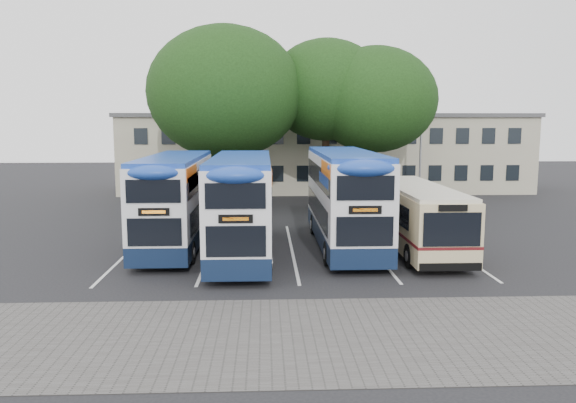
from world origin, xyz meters
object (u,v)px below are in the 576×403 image
at_px(tree_left, 225,92).
at_px(bus_single, 416,213).
at_px(bus_dd_mid, 242,201).
at_px(bus_dd_left, 176,197).
at_px(lamp_post, 421,129).
at_px(tree_right, 375,100).
at_px(tree_mid, 326,90).
at_px(bus_dd_right, 344,195).

xyz_separation_m(tree_left, bus_single, (9.03, -12.11, -5.79)).
height_order(bus_dd_mid, bus_single, bus_dd_mid).
xyz_separation_m(tree_left, bus_dd_left, (-1.50, -11.20, -5.14)).
bearing_deg(lamp_post, bus_dd_left, -136.52).
height_order(tree_right, bus_single, tree_right).
xyz_separation_m(lamp_post, tree_right, (-3.73, -2.14, 1.87)).
bearing_deg(lamp_post, tree_mid, -169.31).
bearing_deg(bus_dd_left, bus_single, -4.92).
bearing_deg(tree_left, bus_single, -53.29).
height_order(tree_left, bus_dd_mid, tree_left).
bearing_deg(tree_mid, lamp_post, 10.69).
xyz_separation_m(tree_mid, bus_dd_right, (-0.58, -13.15, -5.27)).
xyz_separation_m(tree_mid, bus_dd_left, (-8.05, -12.81, -5.38)).
relative_size(tree_left, bus_dd_mid, 1.16).
height_order(bus_dd_mid, bus_dd_right, bus_dd_right).
xyz_separation_m(tree_mid, bus_single, (2.48, -13.71, -6.03)).
bearing_deg(bus_dd_left, bus_dd_mid, -30.29).
relative_size(tree_left, tree_mid, 1.05).
bearing_deg(tree_left, tree_right, 4.48).
bearing_deg(tree_left, bus_dd_right, -62.65).
relative_size(bus_dd_left, bus_dd_mid, 0.98).
bearing_deg(lamp_post, bus_dd_mid, -126.82).
relative_size(tree_mid, bus_dd_left, 1.13).
bearing_deg(bus_single, tree_mid, 100.24).
relative_size(tree_left, bus_dd_left, 1.18).
xyz_separation_m(bus_dd_left, bus_dd_mid, (3.00, -1.75, 0.04)).
distance_m(bus_dd_mid, bus_single, 7.61).
bearing_deg(tree_mid, tree_left, -166.23).
distance_m(tree_mid, bus_dd_right, 14.18).
bearing_deg(tree_right, tree_left, -175.52).
xyz_separation_m(lamp_post, tree_mid, (-6.81, -1.29, 2.53)).
bearing_deg(bus_dd_right, tree_right, 73.42).
relative_size(tree_left, bus_dd_right, 1.13).
height_order(tree_right, bus_dd_mid, tree_right).
distance_m(lamp_post, bus_dd_mid, 19.99).
bearing_deg(bus_single, bus_dd_mid, -173.59).
relative_size(tree_mid, bus_dd_right, 1.08).
bearing_deg(lamp_post, tree_right, -150.19).
bearing_deg(bus_dd_mid, bus_dd_right, 17.47).
relative_size(tree_left, bus_single, 1.23).
bearing_deg(bus_dd_left, tree_mid, 57.86).
height_order(tree_mid, bus_dd_mid, tree_mid).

